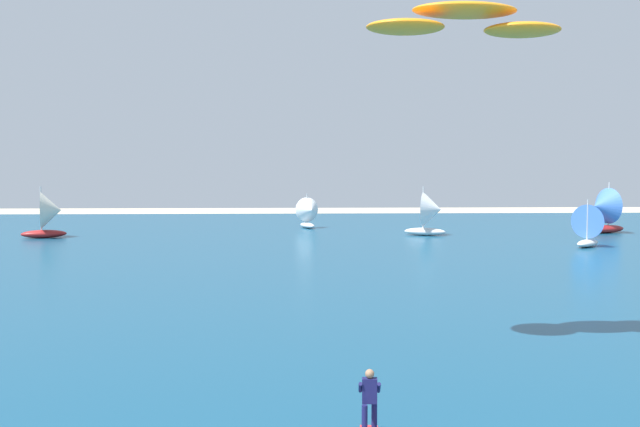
# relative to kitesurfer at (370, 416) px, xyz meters

# --- Properties ---
(ocean) EXTENTS (160.00, 90.00, 0.10)m
(ocean) POSITION_rel_kitesurfer_xyz_m (-1.57, 34.81, -0.65)
(ocean) COLOR navy
(ocean) RESTS_ON ground
(kitesurfer) EXTENTS (0.75, 1.99, 1.67)m
(kitesurfer) POSITION_rel_kitesurfer_xyz_m (0.00, 0.00, 0.00)
(kitesurfer) COLOR red
(kitesurfer) RESTS_ON ocean
(kite) EXTENTS (6.94, 2.78, 1.03)m
(kite) POSITION_rel_kitesurfer_xyz_m (4.04, 7.98, 10.79)
(kite) COLOR orange
(sailboat_heeled_over) EXTENTS (4.08, 3.57, 4.59)m
(sailboat_heeled_over) POSITION_rel_kitesurfer_xyz_m (-23.41, 48.52, 1.50)
(sailboat_heeled_over) COLOR maroon
(sailboat_heeled_over) RESTS_ON ocean
(sailboat_anchored_offshore) EXTENTS (4.02, 3.57, 4.52)m
(sailboat_anchored_offshore) POSITION_rel_kitesurfer_xyz_m (10.96, 49.14, 1.47)
(sailboat_anchored_offshore) COLOR silver
(sailboat_anchored_offshore) RESTS_ON ocean
(sailboat_mid_left) EXTENTS (4.32, 3.85, 4.85)m
(sailboat_mid_left) POSITION_rel_kitesurfer_xyz_m (27.74, 50.82, 1.62)
(sailboat_mid_left) COLOR maroon
(sailboat_mid_left) RESTS_ON ocean
(sailboat_far_left) EXTENTS (3.34, 3.36, 3.80)m
(sailboat_far_left) POSITION_rel_kitesurfer_xyz_m (21.99, 39.88, 1.14)
(sailboat_far_left) COLOR silver
(sailboat_far_left) RESTS_ON ocean
(sailboat_far_right) EXTENTS (2.81, 3.15, 3.54)m
(sailboat_far_right) POSITION_rel_kitesurfer_xyz_m (-0.07, 57.16, 1.02)
(sailboat_far_right) COLOR silver
(sailboat_far_right) RESTS_ON ocean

